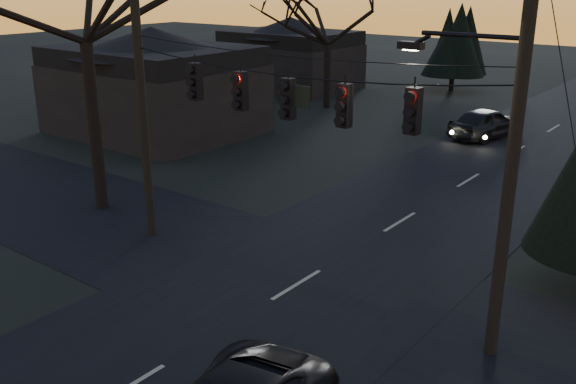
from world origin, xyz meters
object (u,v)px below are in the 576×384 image
Objects in this scene: utility_pole_right at (490,353)px; utility_pole_far_l at (519,89)px; utility_pole_left at (152,235)px; sedan_oncoming_a at (486,123)px.

utility_pole_right is 37.79m from utility_pole_far_l.
utility_pole_far_l is at bearing 90.00° from utility_pole_left.
utility_pole_far_l is (0.00, 36.00, 0.00)m from utility_pole_left.
utility_pole_left is at bearing 180.00° from utility_pole_right.
utility_pole_right is 1.25× the size of utility_pole_far_l.
utility_pole_left is 19.92m from sedan_oncoming_a.
utility_pole_far_l is 16.91m from sedan_oncoming_a.
utility_pole_left reaches higher than utility_pole_far_l.
utility_pole_left is 1.80× the size of sedan_oncoming_a.
sedan_oncoming_a is (-7.71, 19.54, 0.80)m from utility_pole_right.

